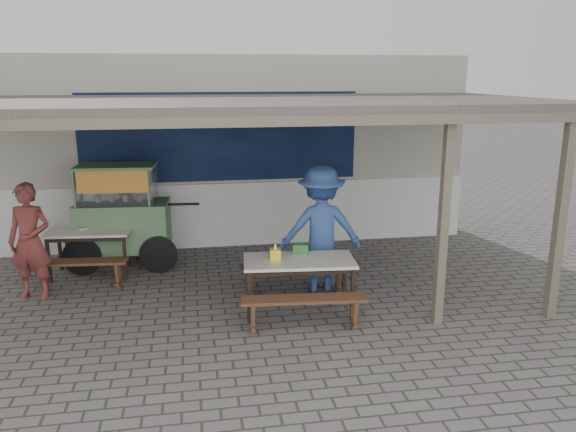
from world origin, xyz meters
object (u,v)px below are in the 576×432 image
(bench_right_wall, at_px, (295,273))
(donation_box, at_px, (301,249))
(condiment_bowl, at_px, (83,228))
(patron_right_table, at_px, (321,229))
(table_left, at_px, (90,235))
(patron_street_side, at_px, (30,241))
(bench_right_street, at_px, (304,306))
(patron_wall_side, at_px, (128,216))
(tissue_box, at_px, (275,254))
(bench_left_street, at_px, (81,268))
(bench_left_wall, at_px, (101,243))
(table_right, at_px, (299,265))
(vendor_cart, at_px, (121,212))
(condiment_jar, at_px, (111,226))

(bench_right_wall, bearing_deg, donation_box, -82.35)
(bench_right_wall, height_order, condiment_bowl, condiment_bowl)
(patron_right_table, relative_size, donation_box, 9.08)
(table_left, distance_m, patron_street_side, 1.10)
(bench_right_street, height_order, patron_wall_side, patron_wall_side)
(condiment_bowl, bearing_deg, tissue_box, -35.02)
(bench_right_street, relative_size, donation_box, 7.73)
(patron_right_table, height_order, tissue_box, patron_right_table)
(bench_left_street, relative_size, patron_street_side, 0.83)
(patron_wall_side, bearing_deg, bench_left_street, 93.07)
(table_left, bearing_deg, bench_left_wall, 90.00)
(bench_left_street, bearing_deg, table_left, 90.00)
(bench_right_wall, distance_m, patron_wall_side, 3.48)
(patron_right_table, bearing_deg, bench_right_street, 73.34)
(table_left, xyz_separation_m, bench_right_wall, (3.07, -1.41, -0.33))
(bench_left_wall, distance_m, table_right, 3.99)
(bench_right_street, bearing_deg, vendor_cart, 135.18)
(patron_wall_side, bearing_deg, condiment_bowl, 78.60)
(table_right, xyz_separation_m, condiment_jar, (-2.68, 2.03, 0.12))
(bench_left_wall, height_order, table_right, table_right)
(table_right, height_order, patron_street_side, patron_street_side)
(patron_wall_side, height_order, tissue_box, patron_wall_side)
(table_left, height_order, patron_right_table, patron_right_table)
(table_left, bearing_deg, table_right, -28.82)
(tissue_box, bearing_deg, patron_wall_side, 127.74)
(table_right, relative_size, bench_right_street, 0.96)
(patron_wall_side, relative_size, patron_right_table, 0.78)
(donation_box, distance_m, condiment_bowl, 3.65)
(table_left, relative_size, patron_street_side, 0.79)
(bench_left_street, relative_size, condiment_jar, 16.76)
(bench_left_wall, relative_size, patron_right_table, 0.75)
(bench_right_street, height_order, condiment_jar, condiment_jar)
(patron_right_table, bearing_deg, donation_box, 57.34)
(table_left, distance_m, table_right, 3.62)
(vendor_cart, bearing_deg, bench_left_street, -113.33)
(bench_left_wall, relative_size, condiment_bowl, 7.00)
(bench_left_wall, bearing_deg, condiment_jar, -60.75)
(bench_left_wall, bearing_deg, patron_right_table, -23.62)
(patron_street_side, xyz_separation_m, patron_right_table, (4.16, -0.36, 0.09))
(bench_right_street, height_order, patron_right_table, patron_right_table)
(condiment_jar, bearing_deg, table_left, -175.81)
(condiment_jar, distance_m, condiment_bowl, 0.43)
(patron_wall_side, xyz_separation_m, donation_box, (2.58, -2.67, 0.09))
(table_right, bearing_deg, patron_right_table, 63.73)
(bench_left_wall, height_order, patron_right_table, patron_right_table)
(bench_left_street, relative_size, tissue_box, 10.03)
(table_left, distance_m, bench_left_street, 0.73)
(condiment_jar, bearing_deg, bench_left_street, -120.25)
(tissue_box, bearing_deg, patron_right_table, 42.30)
(table_right, bearing_deg, bench_left_wall, 143.14)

